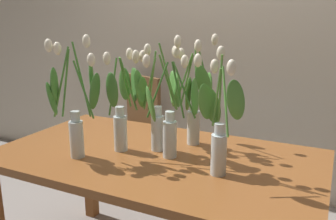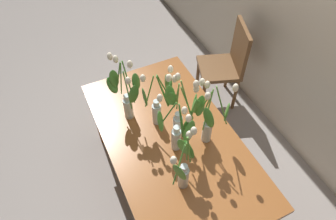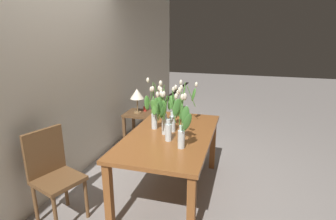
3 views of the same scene
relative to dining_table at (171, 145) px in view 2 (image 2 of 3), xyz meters
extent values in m
plane|color=gray|center=(0.00, 0.00, -0.65)|extent=(18.00, 18.00, 0.00)
cube|color=brown|center=(0.00, 0.00, 0.07)|extent=(1.60, 0.90, 0.04)
cube|color=brown|center=(-0.74, -0.39, -0.30)|extent=(0.07, 0.07, 0.70)
cube|color=brown|center=(-0.74, 0.39, -0.30)|extent=(0.07, 0.07, 0.70)
cylinder|color=silver|center=(0.08, 0.00, 0.18)|extent=(0.07, 0.07, 0.18)
cylinder|color=silver|center=(0.08, 0.00, 0.30)|extent=(0.04, 0.04, 0.05)
cylinder|color=silver|center=(0.08, 0.00, 0.15)|extent=(0.06, 0.06, 0.11)
cylinder|color=#3D752D|center=(0.15, 0.00, 0.43)|extent=(0.12, 0.02, 0.26)
ellipsoid|color=#F2E5C6|center=(0.21, 0.00, 0.57)|extent=(0.04, 0.04, 0.06)
ellipsoid|color=#4C8E38|center=(0.19, 0.02, 0.40)|extent=(0.06, 0.12, 0.18)
cylinder|color=#3D752D|center=(0.12, 0.01, 0.43)|extent=(0.07, 0.01, 0.26)
ellipsoid|color=#F2E5C6|center=(0.15, 0.01, 0.56)|extent=(0.04, 0.04, 0.06)
ellipsoid|color=#4C8E38|center=(0.16, 0.04, 0.40)|extent=(0.05, 0.10, 0.18)
cylinder|color=#3D752D|center=(0.03, -0.04, 0.43)|extent=(0.08, 0.08, 0.26)
ellipsoid|color=#F2E5C6|center=(0.00, -0.08, 0.56)|extent=(0.04, 0.04, 0.06)
ellipsoid|color=#4C8E38|center=(0.03, -0.09, 0.37)|extent=(0.10, 0.07, 0.18)
cylinder|color=silver|center=(0.11, 0.22, 0.18)|extent=(0.07, 0.07, 0.18)
cylinder|color=silver|center=(0.11, 0.22, 0.30)|extent=(0.04, 0.04, 0.05)
cylinder|color=silver|center=(0.11, 0.22, 0.15)|extent=(0.06, 0.06, 0.11)
cylinder|color=#56933D|center=(0.13, 0.19, 0.46)|extent=(0.05, 0.07, 0.32)
ellipsoid|color=#F2E5C6|center=(0.15, 0.15, 0.62)|extent=(0.04, 0.04, 0.06)
ellipsoid|color=#4C8E38|center=(0.18, 0.16, 0.45)|extent=(0.11, 0.08, 0.18)
cylinder|color=#56933D|center=(0.07, 0.23, 0.43)|extent=(0.08, 0.01, 0.27)
ellipsoid|color=#F2E5C6|center=(0.03, 0.23, 0.57)|extent=(0.04, 0.04, 0.06)
ellipsoid|color=#4C8E38|center=(0.02, 0.20, 0.38)|extent=(0.05, 0.10, 0.18)
cylinder|color=#56933D|center=(0.15, 0.28, 0.47)|extent=(0.07, 0.09, 0.34)
ellipsoid|color=#F2E5C6|center=(0.18, 0.32, 0.64)|extent=(0.04, 0.04, 0.06)
ellipsoid|color=#4C8E38|center=(0.15, 0.33, 0.38)|extent=(0.07, 0.07, 0.17)
cylinder|color=#56933D|center=(0.06, 0.21, 0.44)|extent=(0.10, 0.03, 0.28)
ellipsoid|color=#F2E5C6|center=(0.01, 0.20, 0.58)|extent=(0.04, 0.04, 0.06)
ellipsoid|color=#4C8E38|center=(0.02, 0.18, 0.37)|extent=(0.06, 0.11, 0.18)
cylinder|color=silver|center=(0.35, -0.09, 0.18)|extent=(0.07, 0.07, 0.18)
cylinder|color=silver|center=(0.35, -0.09, 0.30)|extent=(0.04, 0.04, 0.05)
cylinder|color=silver|center=(0.35, -0.09, 0.15)|extent=(0.06, 0.06, 0.11)
cylinder|color=#56933D|center=(0.33, -0.06, 0.42)|extent=(0.05, 0.05, 0.26)
ellipsoid|color=#F2E5C6|center=(0.31, -0.04, 0.55)|extent=(0.04, 0.04, 0.06)
ellipsoid|color=#4C8E38|center=(0.28, -0.06, 0.40)|extent=(0.07, 0.10, 0.18)
cylinder|color=#56933D|center=(0.39, -0.15, 0.43)|extent=(0.07, 0.10, 0.26)
ellipsoid|color=#F2E5C6|center=(0.42, -0.20, 0.57)|extent=(0.04, 0.04, 0.06)
ellipsoid|color=#4C8E38|center=(0.44, -0.16, 0.45)|extent=(0.09, 0.09, 0.18)
cylinder|color=#56933D|center=(0.34, -0.06, 0.45)|extent=(0.03, 0.06, 0.31)
ellipsoid|color=#F2E5C6|center=(0.33, -0.03, 0.61)|extent=(0.04, 0.04, 0.06)
ellipsoid|color=#4C8E38|center=(0.30, -0.03, 0.38)|extent=(0.10, 0.08, 0.18)
cylinder|color=silver|center=(-0.33, -0.20, 0.18)|extent=(0.07, 0.07, 0.18)
cylinder|color=silver|center=(-0.33, -0.20, 0.30)|extent=(0.04, 0.04, 0.05)
cylinder|color=silver|center=(-0.33, -0.20, 0.15)|extent=(0.06, 0.06, 0.11)
cylinder|color=#478433|center=(-0.37, -0.22, 0.46)|extent=(0.08, 0.05, 0.33)
ellipsoid|color=#F2E5C6|center=(-0.41, -0.24, 0.63)|extent=(0.04, 0.04, 0.06)
ellipsoid|color=#427F33|center=(-0.40, -0.27, 0.39)|extent=(0.05, 0.12, 0.18)
cylinder|color=#478433|center=(-0.36, -0.21, 0.45)|extent=(0.06, 0.03, 0.32)
ellipsoid|color=#F2E5C6|center=(-0.39, -0.22, 0.61)|extent=(0.04, 0.04, 0.06)
ellipsoid|color=#427F33|center=(-0.39, -0.25, 0.45)|extent=(0.05, 0.09, 0.18)
cylinder|color=#478433|center=(-0.29, -0.18, 0.47)|extent=(0.06, 0.04, 0.35)
ellipsoid|color=#F2E5C6|center=(-0.26, -0.16, 0.65)|extent=(0.04, 0.04, 0.06)
ellipsoid|color=#427F33|center=(-0.27, -0.13, 0.48)|extent=(0.07, 0.10, 0.18)
cylinder|color=#478433|center=(-0.26, -0.20, 0.43)|extent=(0.11, 0.01, 0.26)
ellipsoid|color=#F2E5C6|center=(-0.21, -0.20, 0.57)|extent=(0.04, 0.04, 0.06)
ellipsoid|color=#427F33|center=(-0.22, -0.17, 0.42)|extent=(0.03, 0.10, 0.18)
cylinder|color=silver|center=(-0.19, -0.03, 0.18)|extent=(0.07, 0.07, 0.18)
cylinder|color=silver|center=(-0.19, -0.03, 0.30)|extent=(0.04, 0.04, 0.05)
cylinder|color=silver|center=(-0.19, -0.03, 0.15)|extent=(0.06, 0.06, 0.11)
cylinder|color=#478433|center=(-0.19, -0.07, 0.43)|extent=(0.01, 0.08, 0.27)
ellipsoid|color=#F2E5C6|center=(-0.19, -0.11, 0.57)|extent=(0.04, 0.04, 0.06)
ellipsoid|color=#427F33|center=(-0.17, -0.12, 0.42)|extent=(0.08, 0.04, 0.17)
cylinder|color=#478433|center=(-0.16, 0.01, 0.43)|extent=(0.06, 0.07, 0.26)
ellipsoid|color=#F2E5C6|center=(-0.13, 0.05, 0.56)|extent=(0.04, 0.04, 0.06)
ellipsoid|color=#427F33|center=(-0.16, 0.06, 0.42)|extent=(0.08, 0.07, 0.18)
cylinder|color=#478433|center=(-0.19, 0.03, 0.43)|extent=(0.01, 0.10, 0.27)
ellipsoid|color=#F2E5C6|center=(-0.19, 0.08, 0.57)|extent=(0.04, 0.04, 0.06)
ellipsoid|color=#427F33|center=(-0.22, 0.07, 0.42)|extent=(0.08, 0.02, 0.17)
cylinder|color=#478433|center=(-0.15, 0.01, 0.43)|extent=(0.06, 0.07, 0.27)
ellipsoid|color=#F2E5C6|center=(-0.13, 0.04, 0.57)|extent=(0.04, 0.04, 0.06)
ellipsoid|color=#427F33|center=(-0.15, 0.06, 0.42)|extent=(0.08, 0.09, 0.18)
cylinder|color=silver|center=(-0.02, 0.06, 0.18)|extent=(0.07, 0.07, 0.18)
cylinder|color=silver|center=(-0.02, 0.06, 0.30)|extent=(0.04, 0.04, 0.05)
cylinder|color=silver|center=(-0.02, 0.06, 0.15)|extent=(0.06, 0.06, 0.11)
cylinder|color=#56933D|center=(0.02, 0.10, 0.47)|extent=(0.08, 0.07, 0.34)
ellipsoid|color=#F2E5C6|center=(0.06, 0.13, 0.64)|extent=(0.04, 0.04, 0.06)
ellipsoid|color=#4C8E38|center=(0.03, 0.15, 0.41)|extent=(0.09, 0.08, 0.17)
cylinder|color=#56933D|center=(-0.07, 0.07, 0.43)|extent=(0.08, 0.02, 0.27)
ellipsoid|color=#F2E5C6|center=(-0.11, 0.07, 0.57)|extent=(0.04, 0.04, 0.06)
ellipsoid|color=#4C8E38|center=(-0.11, 0.04, 0.42)|extent=(0.06, 0.08, 0.18)
cylinder|color=#56933D|center=(-0.06, 0.07, 0.44)|extent=(0.06, 0.03, 0.30)
ellipsoid|color=#F2E5C6|center=(-0.08, 0.08, 0.60)|extent=(0.04, 0.04, 0.06)
ellipsoid|color=#4C8E38|center=(-0.10, 0.06, 0.39)|extent=(0.06, 0.11, 0.18)
cylinder|color=#56933D|center=(0.02, 0.10, 0.44)|extent=(0.07, 0.08, 0.28)
ellipsoid|color=#F2E5C6|center=(0.05, 0.14, 0.59)|extent=(0.04, 0.04, 0.06)
ellipsoid|color=#4C8E38|center=(0.02, 0.15, 0.41)|extent=(0.09, 0.09, 0.18)
cube|color=brown|center=(-0.76, 0.91, -0.20)|extent=(0.51, 0.51, 0.04)
cylinder|color=brown|center=(-0.65, 0.70, -0.43)|extent=(0.04, 0.04, 0.43)
cylinder|color=brown|center=(-0.97, 0.81, -0.43)|extent=(0.04, 0.04, 0.43)
cylinder|color=brown|center=(-0.54, 1.02, -0.43)|extent=(0.04, 0.04, 0.43)
cylinder|color=brown|center=(-0.86, 1.13, -0.43)|extent=(0.04, 0.04, 0.43)
cube|color=brown|center=(-0.70, 1.08, 0.05)|extent=(0.39, 0.17, 0.46)
camera|label=1|loc=(0.78, -1.46, 0.75)|focal=38.06mm
camera|label=2|loc=(1.11, -0.55, 1.88)|focal=32.14mm
camera|label=3|loc=(-2.69, -0.74, 1.20)|focal=29.09mm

